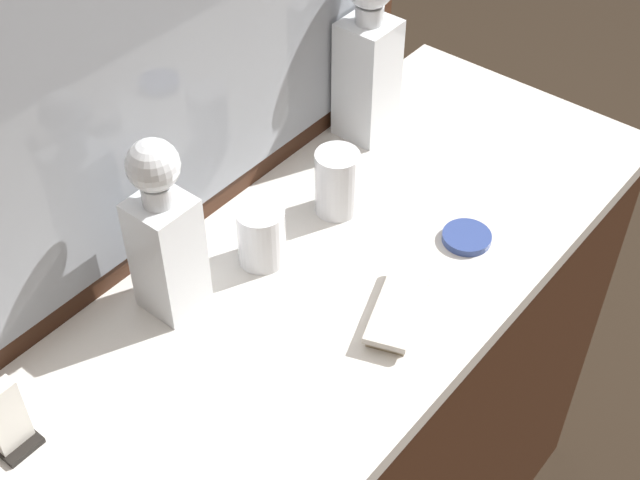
% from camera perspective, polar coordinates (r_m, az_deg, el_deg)
% --- Properties ---
extents(dresser, '(1.29, 0.50, 0.94)m').
position_cam_1_polar(dresser, '(1.66, 0.00, -13.85)').
color(dresser, '#381E11').
rests_on(dresser, ground_plane).
extents(dresser_mirror, '(0.95, 0.03, 0.58)m').
position_cam_1_polar(dresser_mirror, '(1.24, -8.60, 11.89)').
color(dresser_mirror, '#381E11').
rests_on(dresser_mirror, dresser).
extents(crystal_decanter_far_left, '(0.09, 0.09, 0.32)m').
position_cam_1_polar(crystal_decanter_far_left, '(1.50, 3.07, 11.03)').
color(crystal_decanter_far_left, white).
rests_on(crystal_decanter_far_left, dresser).
extents(crystal_decanter_left, '(0.08, 0.08, 0.28)m').
position_cam_1_polar(crystal_decanter_left, '(1.20, -9.92, -0.21)').
color(crystal_decanter_left, white).
rests_on(crystal_decanter_left, dresser).
extents(crystal_tumbler_left, '(0.07, 0.07, 0.11)m').
position_cam_1_polar(crystal_tumbler_left, '(1.38, 1.10, 3.60)').
color(crystal_tumbler_left, white).
rests_on(crystal_tumbler_left, dresser).
extents(crystal_tumbler_center, '(0.07, 0.07, 0.09)m').
position_cam_1_polar(crystal_tumbler_center, '(1.30, -3.80, 0.16)').
color(crystal_tumbler_center, white).
rests_on(crystal_tumbler_center, dresser).
extents(silver_brush_far_left, '(0.17, 0.11, 0.02)m').
position_cam_1_polar(silver_brush_far_left, '(1.24, 5.08, -4.44)').
color(silver_brush_far_left, '#B7A88C').
rests_on(silver_brush_far_left, dresser).
extents(porcelain_dish, '(0.08, 0.08, 0.01)m').
position_cam_1_polar(porcelain_dish, '(1.37, 9.44, 0.17)').
color(porcelain_dish, '#33478C').
rests_on(porcelain_dish, dresser).
extents(napkin_holder, '(0.05, 0.05, 0.11)m').
position_cam_1_polar(napkin_holder, '(1.14, -19.49, -11.03)').
color(napkin_holder, black).
rests_on(napkin_holder, dresser).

